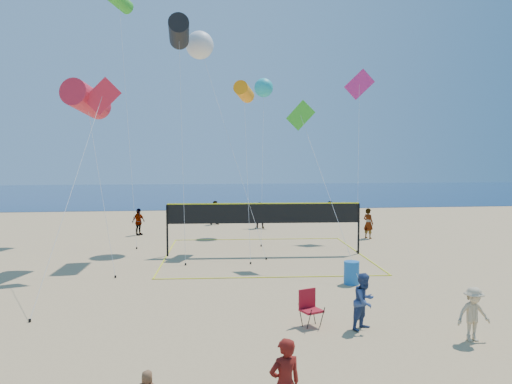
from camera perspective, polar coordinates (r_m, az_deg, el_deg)
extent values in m
plane|color=tan|center=(12.53, 2.40, -19.48)|extent=(120.00, 120.00, 0.00)
cube|color=#102A4C|center=(73.54, -5.58, -0.07)|extent=(140.00, 50.00, 0.03)
imported|color=navy|center=(15.14, 12.29, -12.10)|extent=(1.02, 0.98, 1.65)
imported|color=tan|center=(15.12, 23.60, -12.68)|extent=(0.99, 0.61, 1.48)
imported|color=gray|center=(33.31, -13.29, -3.33)|extent=(1.00, 1.05, 1.75)
imported|color=gray|center=(35.63, 0.44, -2.68)|extent=(1.81, 0.95, 1.86)
imported|color=gray|center=(31.86, 12.71, -3.52)|extent=(0.76, 0.83, 1.89)
imported|color=gray|center=(37.71, -4.62, -2.39)|extent=(0.89, 0.71, 1.79)
imported|color=gray|center=(41.24, 8.46, -2.08)|extent=(0.97, 1.12, 1.51)
cube|color=maroon|center=(15.23, 6.35, -13.33)|extent=(0.73, 0.70, 0.06)
cube|color=maroon|center=(15.32, 5.86, -11.99)|extent=(0.56, 0.26, 0.58)
cylinder|color=black|center=(15.00, 6.07, -14.44)|extent=(0.13, 0.28, 0.75)
cylinder|color=black|center=(15.33, 5.16, -14.02)|extent=(0.13, 0.28, 0.75)
cylinder|color=black|center=(15.25, 7.55, -14.14)|extent=(0.13, 0.28, 0.75)
cylinder|color=black|center=(15.58, 6.62, -13.74)|extent=(0.13, 0.28, 0.75)
cylinder|color=blue|center=(20.33, 10.86, -9.05)|extent=(0.72, 0.72, 0.91)
cylinder|color=black|center=(25.81, -10.11, -4.35)|extent=(0.10, 0.10, 2.64)
cylinder|color=black|center=(26.60, 11.65, -4.13)|extent=(0.10, 0.10, 2.64)
cube|color=black|center=(25.63, 0.94, -2.49)|extent=(9.88, 0.59, 0.99)
cube|color=#F8FF1A|center=(25.58, 0.94, -1.31)|extent=(9.88, 0.60, 0.06)
cube|color=#F8FF1A|center=(21.14, 2.06, -9.72)|extent=(10.08, 0.63, 0.02)
cube|color=#F8FF1A|center=(30.81, 0.17, -5.43)|extent=(10.08, 0.63, 0.02)
cylinder|color=red|center=(24.68, -18.79, 9.96)|extent=(1.86, 3.16, 1.62)
cylinder|color=silver|center=(22.94, -17.38, 0.92)|extent=(1.63, 3.00, 7.64)
cylinder|color=black|center=(21.86, -15.78, -9.30)|extent=(0.08, 0.08, 0.10)
cylinder|color=black|center=(27.90, -8.80, 17.65)|extent=(1.11, 2.57, 1.40)
cylinder|color=silver|center=(25.14, -8.45, 5.81)|extent=(0.32, 3.91, 11.61)
cylinder|color=black|center=(23.69, -8.05, -8.18)|extent=(0.08, 0.08, 0.10)
cylinder|color=orange|center=(28.18, -1.38, 11.38)|extent=(1.36, 2.07, 1.04)
cylinder|color=silver|center=(25.58, -1.03, 2.47)|extent=(0.19, 4.75, 8.62)
cylinder|color=black|center=(23.72, -0.62, -8.13)|extent=(0.08, 0.08, 0.10)
cube|color=red|center=(23.34, -17.17, 10.42)|extent=(1.69, 0.27, 1.67)
cylinder|color=silver|center=(19.75, -20.22, 0.46)|extent=(1.02, 7.28, 7.67)
cylinder|color=black|center=(17.07, -24.44, -13.23)|extent=(0.08, 0.08, 0.10)
cube|color=green|center=(24.25, 5.11, 8.72)|extent=(1.30, 0.74, 1.46)
cylinder|color=silver|center=(21.74, 8.18, 0.05)|extent=(1.27, 5.40, 6.99)
cylinder|color=black|center=(19.92, 11.93, -10.53)|extent=(0.08, 0.08, 0.10)
cube|color=#C4257E|center=(33.01, 11.74, 11.95)|extent=(1.96, 0.34, 1.95)
cylinder|color=silver|center=(29.66, 11.61, 3.55)|extent=(1.95, 5.71, 9.64)
cylinder|color=black|center=(27.10, 11.47, -6.70)|extent=(0.08, 0.08, 0.10)
sphere|color=white|center=(30.28, -6.46, 16.34)|extent=(2.02, 2.02, 1.61)
cylinder|color=silver|center=(26.86, -2.96, 5.59)|extent=(3.13, 5.56, 11.49)
cylinder|color=black|center=(24.75, 1.18, -7.62)|extent=(0.08, 0.08, 0.10)
sphere|color=#21B3BB|center=(34.53, 0.88, 11.83)|extent=(1.68, 1.68, 1.28)
cylinder|color=silver|center=(31.08, 0.75, 3.73)|extent=(1.01, 6.17, 9.73)
cylinder|color=black|center=(28.39, 0.59, -6.14)|extent=(0.08, 0.08, 0.10)
cylinder|color=green|center=(34.96, -15.37, 20.33)|extent=(1.66, 2.33, 1.17)
cylinder|color=silver|center=(30.84, -14.49, 8.44)|extent=(1.48, 5.39, 14.93)
cylinder|color=black|center=(28.40, -13.47, -6.24)|extent=(0.08, 0.08, 0.10)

